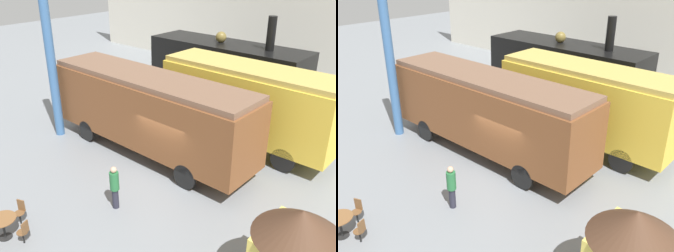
% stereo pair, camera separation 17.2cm
% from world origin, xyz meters
% --- Properties ---
extents(ground_plane, '(80.00, 80.00, 0.00)m').
position_xyz_m(ground_plane, '(0.00, 0.00, 0.00)').
color(ground_plane, gray).
extents(backdrop_wall, '(44.00, 0.15, 9.00)m').
position_xyz_m(backdrop_wall, '(0.00, 15.51, 4.50)').
color(backdrop_wall, beige).
rests_on(backdrop_wall, ground_plane).
extents(steam_locomotive, '(9.74, 2.81, 5.56)m').
position_xyz_m(steam_locomotive, '(-2.85, 8.44, 2.32)').
color(steam_locomotive, black).
rests_on(steam_locomotive, ground_plane).
extents(passenger_coach_vintage, '(8.49, 2.49, 3.92)m').
position_xyz_m(passenger_coach_vintage, '(0.99, 4.54, 2.28)').
color(passenger_coach_vintage, gold).
rests_on(passenger_coach_vintage, ground_plane).
extents(passenger_coach_wooden, '(10.45, 2.60, 3.74)m').
position_xyz_m(passenger_coach_wooden, '(-1.89, 0.85, 2.19)').
color(passenger_coach_wooden, brown).
rests_on(passenger_coach_wooden, ground_plane).
extents(cafe_table_near, '(0.90, 0.90, 0.76)m').
position_xyz_m(cafe_table_near, '(-1.33, -6.51, 0.61)').
color(cafe_table_near, black).
rests_on(cafe_table_near, ground_plane).
extents(cafe_chair_1, '(0.39, 0.38, 0.87)m').
position_xyz_m(cafe_chair_1, '(-0.56, -6.21, 0.51)').
color(cafe_chair_1, black).
rests_on(cafe_chair_1, ground_plane).
extents(cafe_chair_2, '(0.38, 0.39, 0.87)m').
position_xyz_m(cafe_chair_2, '(-1.63, -5.75, 0.51)').
color(cafe_chair_2, black).
rests_on(cafe_chair_2, ground_plane).
extents(visitor_person, '(0.34, 0.34, 1.72)m').
position_xyz_m(visitor_person, '(0.15, -3.02, 0.93)').
color(visitor_person, '#262633').
rests_on(visitor_person, ground_plane).
extents(support_pillar, '(0.44, 0.44, 8.00)m').
position_xyz_m(support_pillar, '(-6.71, -0.84, 4.00)').
color(support_pillar, '#386093').
rests_on(support_pillar, ground_plane).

